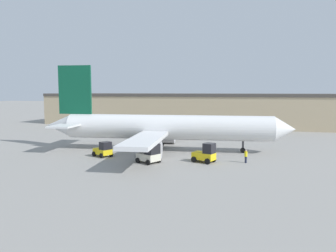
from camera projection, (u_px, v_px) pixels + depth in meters
The scene contains 7 objects.
ground_plane at pixel (168, 151), 47.21m from camera, with size 400.00×400.00×0.00m, color gray.
terminal_building at pixel (183, 109), 82.95m from camera, with size 71.21×14.83×7.93m.
airplane at pixel (161, 128), 47.01m from camera, with size 36.20×30.00×12.32m.
ground_crew_worker at pixel (246, 156), 39.08m from camera, with size 0.35×0.35×1.60m.
baggage_tug at pixel (205, 154), 39.25m from camera, with size 2.98×2.48×2.39m.
belt_loader_truck at pixel (150, 154), 38.99m from camera, with size 3.06×2.91×2.37m.
pushback_tug at pixel (103, 150), 42.78m from camera, with size 2.93×2.68×2.01m.
Camera 1 is at (12.26, -44.92, 8.56)m, focal length 35.00 mm.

